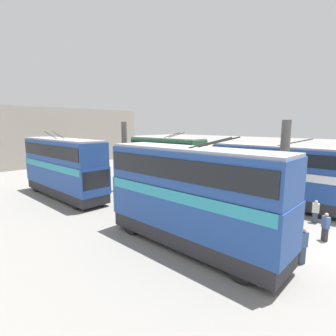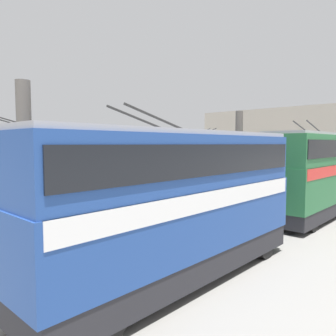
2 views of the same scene
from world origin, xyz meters
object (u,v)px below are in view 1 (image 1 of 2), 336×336
object	(u,v)px
bus_left_near	(275,171)
bus_left_far	(166,157)
person_aisle_foreground	(325,226)
bus_right_far	(63,164)
person_by_right_row	(302,244)
person_by_left_row	(315,211)
oil_drum	(98,191)
bus_right_mid	(191,192)
person_aisle_midway	(173,196)

from	to	relation	value
bus_left_near	bus_left_far	world-z (taller)	bus_left_far
bus_left_far	person_aisle_foreground	size ratio (longest dim) A/B	5.80
bus_right_far	person_aisle_foreground	bearing A→B (deg)	-163.37
person_by_right_row	person_by_left_row	size ratio (longest dim) A/B	1.17
bus_right_far	person_by_left_row	xyz separation A→B (m)	(-18.18, -8.41, -2.16)
bus_left_near	oil_drum	bearing A→B (deg)	34.17
bus_left_near	bus_right_far	world-z (taller)	bus_right_far
bus_right_mid	bus_right_far	world-z (taller)	bus_right_mid
person_aisle_midway	person_by_left_row	bearing A→B (deg)	17.47
bus_left_near	person_aisle_foreground	bearing A→B (deg)	134.79
bus_right_far	person_by_right_row	distance (m)	19.42
bus_right_far	oil_drum	world-z (taller)	bus_right_far
person_by_left_row	bus_right_mid	bearing A→B (deg)	-38.07
bus_right_mid	bus_right_far	xyz separation A→B (m)	(14.36, 0.00, -0.06)
bus_left_far	person_by_right_row	world-z (taller)	bus_left_far
person_by_left_row	person_aisle_midway	xyz separation A→B (m)	(9.17, 3.86, 0.09)
bus_left_far	bus_right_far	xyz separation A→B (m)	(2.42, 10.65, 0.11)
bus_right_far	person_by_left_row	distance (m)	20.15
bus_right_mid	person_by_right_row	bearing A→B (deg)	-154.88
person_aisle_foreground	bus_left_near	bearing A→B (deg)	85.34
bus_right_mid	person_by_left_row	distance (m)	9.50
person_by_right_row	person_by_left_row	xyz separation A→B (m)	(1.00, -6.14, -0.15)
bus_left_far	bus_right_mid	size ratio (longest dim) A/B	0.93
person_by_right_row	oil_drum	xyz separation A→B (m)	(17.16, 0.09, -0.50)
bus_left_far	bus_right_mid	world-z (taller)	bus_right_mid
bus_left_near	bus_right_mid	bearing A→B (deg)	89.20
bus_left_near	person_by_left_row	distance (m)	4.72
bus_left_far	person_by_left_row	bearing A→B (deg)	171.90
bus_right_far	person_aisle_midway	xyz separation A→B (m)	(-9.01, -4.54, -2.07)
bus_left_near	person_aisle_midway	size ratio (longest dim) A/B	6.23
bus_left_near	person_by_left_row	bearing A→B (deg)	148.59
person_aisle_midway	oil_drum	xyz separation A→B (m)	(6.99, 2.37, -0.43)
bus_left_near	person_aisle_foreground	distance (m)	7.12
person_by_right_row	person_aisle_midway	distance (m)	10.43
bus_left_near	bus_left_far	size ratio (longest dim) A/B	1.11
bus_left_near	bus_right_far	size ratio (longest dim) A/B	0.97
bus_right_mid	person_by_left_row	size ratio (longest dim) A/B	6.58
person_aisle_midway	oil_drum	distance (m)	7.39
bus_left_near	person_aisle_midway	xyz separation A→B (m)	(5.50, 6.11, -1.86)
person_aisle_foreground	oil_drum	bearing A→B (deg)	142.31
person_aisle_foreground	oil_drum	xyz separation A→B (m)	(17.33, 3.61, -0.40)
bus_left_near	bus_right_far	bearing A→B (deg)	36.28
person_by_right_row	person_aisle_midway	size ratio (longest dim) A/B	1.06
bus_right_far	bus_left_near	bearing A→B (deg)	-143.72
oil_drum	bus_right_mid	bearing A→B (deg)	170.03
bus_right_mid	bus_left_near	bearing A→B (deg)	-90.80
person_by_right_row	person_aisle_foreground	world-z (taller)	person_by_right_row
oil_drum	person_aisle_midway	bearing A→B (deg)	-161.26
bus_left_far	person_aisle_foreground	bearing A→B (deg)	163.94
person_aisle_foreground	person_aisle_midway	world-z (taller)	person_aisle_midway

